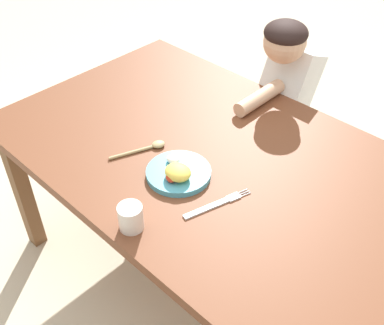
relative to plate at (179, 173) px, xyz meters
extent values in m
plane|color=beige|center=(-0.01, 0.16, -0.68)|extent=(8.00, 8.00, 0.00)
cube|color=brown|center=(-0.01, 0.16, -0.04)|extent=(1.50, 0.93, 0.04)
cube|color=brown|center=(-0.69, -0.23, -0.37)|extent=(0.06, 0.06, 0.62)
cube|color=brown|center=(-0.69, 0.56, -0.37)|extent=(0.06, 0.06, 0.62)
cylinder|color=teal|center=(0.00, 0.01, -0.01)|extent=(0.20, 0.20, 0.02)
ellipsoid|color=#EACC4D|center=(0.01, -0.02, 0.02)|extent=(0.09, 0.08, 0.04)
ellipsoid|color=red|center=(0.01, -0.04, 0.02)|extent=(0.04, 0.04, 0.03)
ellipsoid|color=red|center=(0.02, -0.03, 0.02)|extent=(0.03, 0.03, 0.03)
ellipsoid|color=white|center=(-0.05, 0.02, 0.01)|extent=(0.04, 0.04, 0.02)
cube|color=silver|center=(0.16, -0.04, -0.02)|extent=(0.06, 0.15, 0.01)
cube|color=silver|center=(0.18, 0.05, -0.02)|extent=(0.03, 0.05, 0.01)
cylinder|color=silver|center=(0.20, 0.08, -0.02)|extent=(0.01, 0.04, 0.00)
cylinder|color=silver|center=(0.19, 0.08, -0.02)|extent=(0.01, 0.04, 0.00)
cylinder|color=silver|center=(0.18, 0.09, -0.02)|extent=(0.01, 0.04, 0.00)
cylinder|color=tan|center=(-0.20, -0.03, -0.01)|extent=(0.07, 0.14, 0.01)
ellipsoid|color=tan|center=(-0.16, 0.06, -0.01)|extent=(0.05, 0.06, 0.02)
cylinder|color=silver|center=(0.05, -0.24, 0.02)|extent=(0.07, 0.07, 0.08)
cube|color=#4F4157|center=(-0.08, 0.75, -0.43)|extent=(0.19, 0.16, 0.50)
cube|color=white|center=(-0.08, 0.69, -0.03)|extent=(0.18, 0.25, 0.35)
sphere|color=#D8A884|center=(-0.08, 0.63, 0.19)|extent=(0.16, 0.16, 0.16)
ellipsoid|color=black|center=(-0.08, 0.63, 0.23)|extent=(0.16, 0.16, 0.09)
cylinder|color=#D8A884|center=(-0.08, 0.51, 0.01)|extent=(0.06, 0.24, 0.06)
camera|label=1|loc=(0.78, -0.75, 0.95)|focal=43.58mm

